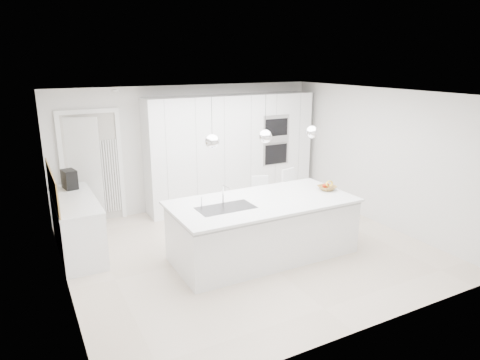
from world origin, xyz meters
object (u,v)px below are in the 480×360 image
bar_stool_right (291,197)px  espresso_machine (69,179)px  island_base (264,230)px  bar_stool_left (263,204)px  fruit_bowl (327,188)px

bar_stool_right → espresso_machine: bearing=148.4°
island_base → bar_stool_right: (1.18, 0.97, 0.08)m
espresso_machine → bar_stool_left: espresso_machine is taller
fruit_bowl → espresso_machine: size_ratio=0.91×
bar_stool_right → bar_stool_left: bearing=165.7°
island_base → bar_stool_left: bar_stool_left is taller
fruit_bowl → bar_stool_left: size_ratio=0.30×
bar_stool_right → fruit_bowl: bearing=-102.0°
bar_stool_left → bar_stool_right: (0.62, 0.00, 0.03)m
island_base → bar_stool_right: size_ratio=2.76×
espresso_machine → bar_stool_left: (3.09, -1.13, -0.58)m
island_base → espresso_machine: size_ratio=8.74×
fruit_bowl → bar_stool_left: (-0.66, 0.95, -0.46)m
espresso_machine → bar_stool_right: size_ratio=0.32×
bar_stool_left → bar_stool_right: size_ratio=0.95×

